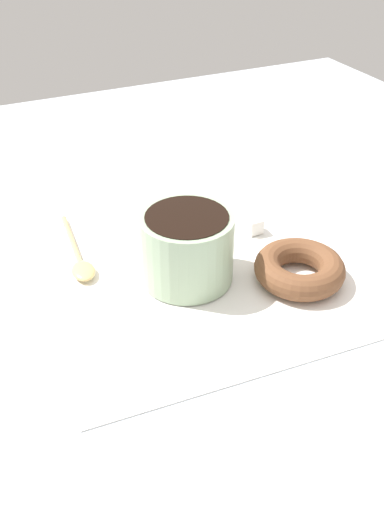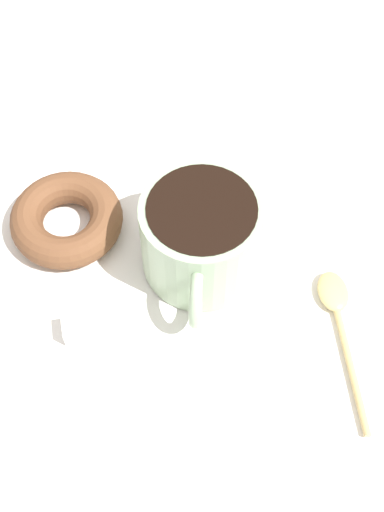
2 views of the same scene
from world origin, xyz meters
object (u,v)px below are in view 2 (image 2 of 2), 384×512
object	(u,v)px
coffee_cup	(201,237)
spoon	(338,313)
sugar_cube	(74,329)
donut	(67,219)

from	to	relation	value
coffee_cup	spoon	xyz separation A→B (cm)	(-6.63, -9.54, -3.43)
sugar_cube	donut	bearing A→B (deg)	-2.33
donut	sugar_cube	distance (cm)	9.87
spoon	sugar_cube	world-z (taller)	sugar_cube
spoon	sugar_cube	bearing A→B (deg)	83.94
coffee_cup	spoon	size ratio (longest dim) A/B	0.90
donut	spoon	size ratio (longest dim) A/B	0.69
donut	sugar_cube	size ratio (longest dim) A/B	5.47
coffee_cup	spoon	distance (cm)	12.11
coffee_cup	sugar_cube	size ratio (longest dim) A/B	7.16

